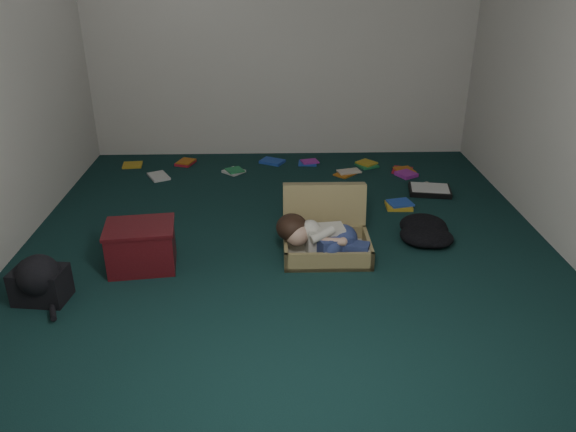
{
  "coord_description": "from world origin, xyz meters",
  "views": [
    {
      "loc": [
        -0.1,
        -3.68,
        2.0
      ],
      "look_at": [
        0.0,
        -0.15,
        0.35
      ],
      "focal_mm": 35.0,
      "sensor_mm": 36.0,
      "label": 1
    }
  ],
  "objects": [
    {
      "name": "floor",
      "position": [
        0.0,
        0.0,
        0.0
      ],
      "size": [
        4.5,
        4.5,
        0.0
      ],
      "primitive_type": "plane",
      "color": "#0F2B2A",
      "rests_on": "ground"
    },
    {
      "name": "wall_back",
      "position": [
        0.0,
        2.25,
        1.3
      ],
      "size": [
        4.5,
        0.0,
        4.5
      ],
      "primitive_type": "plane",
      "rotation": [
        1.57,
        0.0,
        0.0
      ],
      "color": "white",
      "rests_on": "ground"
    },
    {
      "name": "wall_front",
      "position": [
        0.0,
        -2.25,
        1.3
      ],
      "size": [
        4.5,
        0.0,
        4.5
      ],
      "primitive_type": "plane",
      "rotation": [
        -1.57,
        0.0,
        0.0
      ],
      "color": "white",
      "rests_on": "ground"
    },
    {
      "name": "suitcase",
      "position": [
        0.28,
        0.02,
        0.14
      ],
      "size": [
        0.63,
        0.61,
        0.46
      ],
      "rotation": [
        0.0,
        0.0,
        -0.01
      ],
      "color": "#978653",
      "rests_on": "floor"
    },
    {
      "name": "person",
      "position": [
        0.24,
        -0.14,
        0.18
      ],
      "size": [
        0.68,
        0.33,
        0.28
      ],
      "rotation": [
        0.0,
        0.0,
        -0.01
      ],
      "color": "beige",
      "rests_on": "suitcase"
    },
    {
      "name": "maroon_bin",
      "position": [
        -1.02,
        -0.21,
        0.16
      ],
      "size": [
        0.51,
        0.42,
        0.32
      ],
      "rotation": [
        0.0,
        0.0,
        0.13
      ],
      "color": "#4D0F14",
      "rests_on": "floor"
    },
    {
      "name": "backpack",
      "position": [
        -1.57,
        -0.62,
        0.12
      ],
      "size": [
        0.44,
        0.37,
        0.24
      ],
      "primitive_type": null,
      "rotation": [
        0.0,
        0.0,
        -0.13
      ],
      "color": "black",
      "rests_on": "floor"
    },
    {
      "name": "clothing_pile",
      "position": [
        1.14,
        0.18,
        0.07
      ],
      "size": [
        0.49,
        0.42,
        0.14
      ],
      "primitive_type": null,
      "rotation": [
        0.0,
        0.0,
        0.18
      ],
      "color": "black",
      "rests_on": "floor"
    },
    {
      "name": "paper_tray",
      "position": [
        1.35,
        1.07,
        0.03
      ],
      "size": [
        0.41,
        0.34,
        0.05
      ],
      "rotation": [
        0.0,
        0.0,
        -0.17
      ],
      "color": "black",
      "rests_on": "floor"
    },
    {
      "name": "book_scatter",
      "position": [
        0.18,
        1.61,
        0.01
      ],
      "size": [
        3.1,
        1.45,
        0.02
      ],
      "color": "gold",
      "rests_on": "floor"
    }
  ]
}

